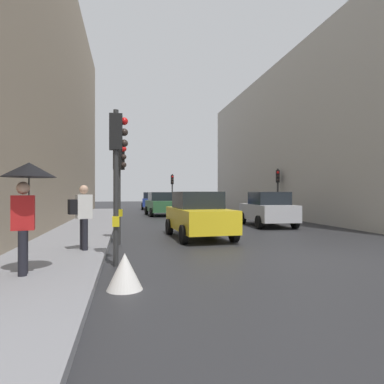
{
  "coord_description": "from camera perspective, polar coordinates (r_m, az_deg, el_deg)",
  "views": [
    {
      "loc": [
        -4.95,
        -8.11,
        1.72
      ],
      "look_at": [
        -1.71,
        8.51,
        1.76
      ],
      "focal_mm": 31.78,
      "sensor_mm": 36.0,
      "label": 1
    }
  ],
  "objects": [
    {
      "name": "ground_plane",
      "position": [
        9.66,
        20.37,
        -10.37
      ],
      "size": [
        120.0,
        120.0,
        0.0
      ],
      "primitive_type": "plane",
      "color": "#28282B"
    },
    {
      "name": "sidewalk_kerb",
      "position": [
        14.32,
        -18.29,
        -6.69
      ],
      "size": [
        2.53,
        40.0,
        0.16
      ],
      "primitive_type": "cube",
      "color": "gray",
      "rests_on": "ground"
    },
    {
      "name": "building_facade_right",
      "position": [
        29.47,
        23.17,
        7.17
      ],
      "size": [
        12.0,
        27.56,
        10.9
      ],
      "primitive_type": "cube",
      "color": "#B2ADA3",
      "rests_on": "ground"
    },
    {
      "name": "traffic_light_mid_street",
      "position": [
        23.76,
        14.19,
        1.31
      ],
      "size": [
        0.33,
        0.45,
        3.35
      ],
      "color": "#2D2D2D",
      "rests_on": "ground"
    },
    {
      "name": "traffic_light_near_left",
      "position": [
        8.18,
        -12.48,
        5.55
      ],
      "size": [
        0.43,
        0.24,
        3.66
      ],
      "color": "#2D2D2D",
      "rests_on": "ground"
    },
    {
      "name": "traffic_light_far_median",
      "position": [
        31.79,
        -3.33,
        1.09
      ],
      "size": [
        0.25,
        0.43,
        3.46
      ],
      "color": "#2D2D2D",
      "rests_on": "ground"
    },
    {
      "name": "traffic_light_near_right",
      "position": [
        11.49,
        -12.08,
        3.07
      ],
      "size": [
        0.44,
        0.38,
        3.42
      ],
      "color": "#2D2D2D",
      "rests_on": "ground"
    },
    {
      "name": "car_yellow_taxi",
      "position": [
        13.02,
        1.1,
        -3.83
      ],
      "size": [
        2.2,
        4.29,
        1.76
      ],
      "color": "yellow",
      "rests_on": "ground"
    },
    {
      "name": "car_green_estate",
      "position": [
        25.75,
        -5.29,
        -2.0
      ],
      "size": [
        2.26,
        4.32,
        1.76
      ],
      "color": "#2D6038",
      "rests_on": "ground"
    },
    {
      "name": "car_blue_van",
      "position": [
        35.66,
        -6.86,
        -1.47
      ],
      "size": [
        2.18,
        4.28,
        1.76
      ],
      "color": "navy",
      "rests_on": "ground"
    },
    {
      "name": "car_silver_hatchback",
      "position": [
        17.94,
        12.55,
        -2.81
      ],
      "size": [
        2.19,
        4.29,
        1.76
      ],
      "color": "#BCBCC1",
      "rests_on": "ground"
    },
    {
      "name": "pedestrian_with_umbrella",
      "position": [
        7.21,
        -25.93,
        0.84
      ],
      "size": [
        1.0,
        1.0,
        2.14
      ],
      "color": "black",
      "rests_on": "sidewalk_kerb"
    },
    {
      "name": "pedestrian_with_black_backpack",
      "position": [
        9.75,
        -17.94,
        -3.4
      ],
      "size": [
        0.66,
        0.48,
        1.77
      ],
      "color": "black",
      "rests_on": "sidewalk_kerb"
    },
    {
      "name": "warning_sign_triangle",
      "position": [
        6.3,
        -11.22,
        -12.93
      ],
      "size": [
        0.64,
        0.64,
        0.65
      ],
      "primitive_type": "cone",
      "color": "silver",
      "rests_on": "ground"
    }
  ]
}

